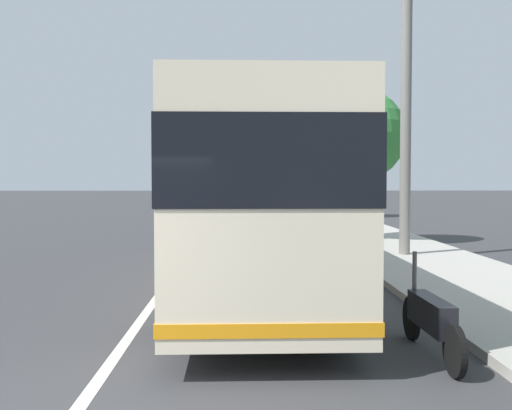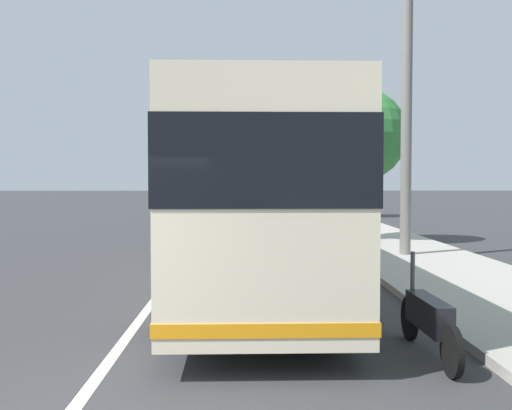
# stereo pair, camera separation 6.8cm
# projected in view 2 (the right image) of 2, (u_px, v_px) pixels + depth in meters

# --- Properties ---
(sidewalk_curb) EXTENTS (110.00, 3.60, 0.14)m
(sidewalk_curb) POSITION_uv_depth(u_px,v_px,m) (440.00, 269.00, 14.83)
(sidewalk_curb) COLOR #B2ADA3
(sidewalk_curb) RESTS_ON ground
(lane_divider_line) EXTENTS (110.00, 0.16, 0.01)m
(lane_divider_line) POSITION_uv_depth(u_px,v_px,m) (175.00, 273.00, 14.71)
(lane_divider_line) COLOR silver
(lane_divider_line) RESTS_ON ground
(coach_bus) EXTENTS (12.48, 2.68, 3.50)m
(coach_bus) POSITION_uv_depth(u_px,v_px,m) (252.00, 191.00, 12.80)
(coach_bus) COLOR beige
(coach_bus) RESTS_ON ground
(motorcycle_mid_row) EXTENTS (2.26, 0.27, 1.25)m
(motorcycle_mid_row) POSITION_uv_depth(u_px,v_px,m) (428.00, 319.00, 7.77)
(motorcycle_mid_row) COLOR black
(motorcycle_mid_row) RESTS_ON ground
(car_far_distant) EXTENTS (4.58, 2.18, 1.49)m
(car_far_distant) POSITION_uv_depth(u_px,v_px,m) (245.00, 207.00, 33.10)
(car_far_distant) COLOR #2D7238
(car_far_distant) RESTS_ON ground
(car_oncoming) EXTENTS (4.77, 2.23, 1.47)m
(car_oncoming) POSITION_uv_depth(u_px,v_px,m) (254.00, 199.00, 47.04)
(car_oncoming) COLOR black
(car_oncoming) RESTS_ON ground
(car_side_street) EXTENTS (4.50, 1.78, 1.49)m
(car_side_street) POSITION_uv_depth(u_px,v_px,m) (250.00, 196.00, 53.82)
(car_side_street) COLOR red
(car_side_street) RESTS_ON ground
(roadside_tree_mid_block) EXTENTS (3.18, 3.18, 5.33)m
(roadside_tree_mid_block) POSITION_uv_depth(u_px,v_px,m) (360.00, 136.00, 21.09)
(roadside_tree_mid_block) COLOR brown
(roadside_tree_mid_block) RESTS_ON ground
(roadside_tree_far_block) EXTENTS (2.93, 2.93, 6.67)m
(roadside_tree_far_block) POSITION_uv_depth(u_px,v_px,m) (315.00, 126.00, 34.50)
(roadside_tree_far_block) COLOR brown
(roadside_tree_far_block) RESTS_ON ground
(utility_pole) EXTENTS (0.30, 0.30, 7.97)m
(utility_pole) POSITION_uv_depth(u_px,v_px,m) (406.00, 115.00, 17.01)
(utility_pole) COLOR slate
(utility_pole) RESTS_ON ground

